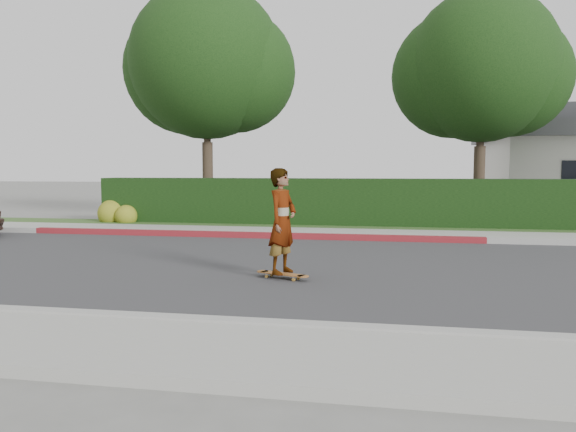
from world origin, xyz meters
name	(u,v)px	position (x,y,z in m)	size (l,w,h in m)	color
ground	(464,273)	(0.00, 0.00, 0.00)	(120.00, 120.00, 0.00)	slate
road	(464,273)	(0.00, 0.00, 0.01)	(60.00, 8.00, 0.01)	#2D2D30
curb_near	(515,340)	(0.00, -4.10, 0.07)	(60.00, 0.20, 0.15)	#9E9E99
sidewalk_near	(538,374)	(0.00, -5.00, 0.06)	(60.00, 1.60, 0.12)	gray
curb_far	(443,240)	(0.00, 4.10, 0.07)	(60.00, 0.20, 0.15)	#9E9E99
curb_red_section	(246,235)	(-5.00, 4.10, 0.08)	(12.00, 0.21, 0.15)	maroon
sidewalk_far	(440,236)	(0.00, 5.00, 0.06)	(60.00, 1.60, 0.12)	gray
planting_strip	(436,230)	(0.00, 6.60, 0.05)	(60.00, 1.60, 0.10)	#2D4C1E
hedge	(334,203)	(-3.00, 7.20, 0.75)	(15.00, 1.00, 1.50)	black
flowering_shrub	(116,214)	(-10.01, 6.74, 0.33)	(1.40, 1.00, 0.90)	#2D4C19
tree_left	(208,67)	(-7.51, 8.69, 5.26)	(5.99, 5.21, 8.00)	#33261C
tree_center	(481,72)	(1.49, 9.19, 4.90)	(5.66, 4.84, 7.44)	#33261C
skateboard	(282,274)	(-3.00, -1.09, 0.09)	(0.98, 0.54, 0.09)	#B38131
skateboarder	(282,221)	(-3.00, -1.09, 0.96)	(0.63, 0.41, 1.72)	white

